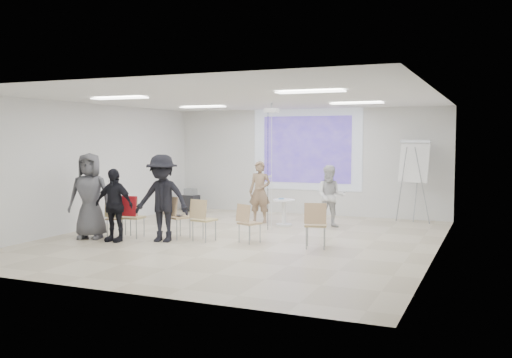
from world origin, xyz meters
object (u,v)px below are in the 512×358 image
at_px(chair_far_left, 115,215).
at_px(chair_right_inner, 247,220).
at_px(chair_left_mid, 131,214).
at_px(av_cart, 191,201).
at_px(audience_outer, 90,191).
at_px(laptop, 179,215).
at_px(audience_mid, 162,192).
at_px(player_left, 260,188).
at_px(player_right, 331,193).
at_px(audience_left, 114,200).
at_px(chair_center, 202,216).
at_px(flipchart_easel, 414,162).
at_px(chair_left_inner, 175,214).
at_px(chair_right_far, 316,221).
at_px(pedestal_table, 284,211).

xyz_separation_m(chair_far_left, chair_right_inner, (2.98, 0.45, 0.01)).
distance_m(chair_left_mid, av_cart, 4.73).
bearing_deg(chair_right_inner, audience_outer, -143.46).
bearing_deg(laptop, audience_mid, 99.67).
xyz_separation_m(player_left, player_right, (1.88, -0.01, -0.06)).
bearing_deg(audience_left, chair_left_mid, 75.17).
distance_m(chair_center, flipchart_easel, 5.91).
height_order(player_right, chair_right_inner, player_right).
distance_m(audience_left, audience_mid, 1.03).
height_order(chair_far_left, chair_left_inner, chair_left_inner).
height_order(chair_right_inner, laptop, chair_right_inner).
relative_size(audience_left, audience_outer, 0.85).
distance_m(chair_left_mid, chair_right_inner, 2.59).
relative_size(chair_right_far, flipchart_easel, 0.43).
relative_size(player_left, chair_left_inner, 1.94).
xyz_separation_m(chair_center, audience_outer, (-2.42, -0.60, 0.51)).
height_order(pedestal_table, flipchart_easel, flipchart_easel).
xyz_separation_m(audience_outer, av_cart, (-0.33, 4.95, -0.73)).
distance_m(player_left, chair_left_inner, 3.02).
height_order(chair_far_left, laptop, chair_far_left).
height_order(audience_mid, av_cart, audience_mid).
bearing_deg(laptop, player_right, -110.22).
bearing_deg(chair_right_inner, chair_left_mid, -147.21).
relative_size(audience_outer, av_cart, 3.08).
height_order(audience_outer, av_cart, audience_outer).
bearing_deg(flipchart_easel, chair_center, -115.81).
distance_m(player_left, laptop, 2.93).
height_order(player_right, chair_left_mid, player_right).
distance_m(player_left, player_right, 1.88).
distance_m(player_left, chair_left_mid, 3.64).
xyz_separation_m(chair_left_inner, chair_center, (0.69, -0.07, -0.02)).
bearing_deg(chair_right_inner, player_left, 130.58).
height_order(pedestal_table, chair_right_far, chair_right_far).
xyz_separation_m(chair_right_inner, av_cart, (-3.69, 4.15, -0.17)).
distance_m(player_right, audience_mid, 4.26).
bearing_deg(chair_left_inner, chair_right_inner, 27.47).
height_order(player_left, flipchart_easel, flipchart_easel).
bearing_deg(laptop, chair_left_mid, 45.33).
relative_size(player_left, audience_outer, 0.87).
bearing_deg(flipchart_easel, audience_left, -122.57).
xyz_separation_m(chair_left_mid, chair_center, (1.61, 0.23, 0.01)).
height_order(chair_left_inner, chair_right_far, chair_left_inner).
bearing_deg(chair_right_inner, pedestal_table, 115.78).
bearing_deg(audience_mid, chair_center, 14.82).
distance_m(player_left, chair_far_left, 3.86).
distance_m(laptop, audience_outer, 2.00).
xyz_separation_m(chair_left_inner, audience_outer, (-1.73, -0.67, 0.49)).
bearing_deg(chair_left_inner, flipchart_easel, 67.76).
bearing_deg(chair_center, pedestal_table, 83.52).
bearing_deg(player_right, audience_mid, -145.15).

